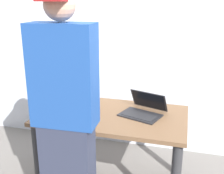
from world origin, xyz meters
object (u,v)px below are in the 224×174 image
object	(u,v)px
beer_bottle_green	(95,97)
person_figure	(66,117)
beer_bottle_brown	(82,95)
beer_bottle_amber	(80,89)
laptop	(143,110)
coffee_mug	(56,106)

from	to	relation	value
beer_bottle_green	person_figure	xyz separation A→B (m)	(0.01, -0.64, 0.07)
beer_bottle_green	person_figure	distance (m)	0.64
beer_bottle_brown	beer_bottle_green	bearing A→B (deg)	-19.47
beer_bottle_amber	person_figure	xyz separation A→B (m)	(0.21, -0.80, 0.07)
beer_bottle_amber	beer_bottle_green	bearing A→B (deg)	-38.67
beer_bottle_green	person_figure	world-z (taller)	person_figure
laptop	beer_bottle_brown	distance (m)	0.60
beer_bottle_brown	coffee_mug	size ratio (longest dim) A/B	2.53
beer_bottle_amber	beer_bottle_brown	bearing A→B (deg)	-61.99
beer_bottle_amber	laptop	bearing A→B (deg)	-13.11
beer_bottle_brown	beer_bottle_amber	distance (m)	0.13
beer_bottle_green	beer_bottle_amber	xyz separation A→B (m)	(-0.20, 0.16, 0.01)
beer_bottle_green	beer_bottle_amber	world-z (taller)	beer_bottle_amber
laptop	coffee_mug	world-z (taller)	laptop
coffee_mug	person_figure	bearing A→B (deg)	-56.34
person_figure	coffee_mug	xyz separation A→B (m)	(-0.33, 0.50, -0.14)
beer_bottle_green	coffee_mug	world-z (taller)	beer_bottle_green
beer_bottle_brown	beer_bottle_amber	bearing A→B (deg)	118.01
person_figure	coffee_mug	bearing A→B (deg)	123.66
laptop	person_figure	distance (m)	0.80
laptop	person_figure	xyz separation A→B (m)	(-0.44, -0.65, 0.15)
laptop	beer_bottle_green	xyz separation A→B (m)	(-0.45, -0.01, 0.08)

